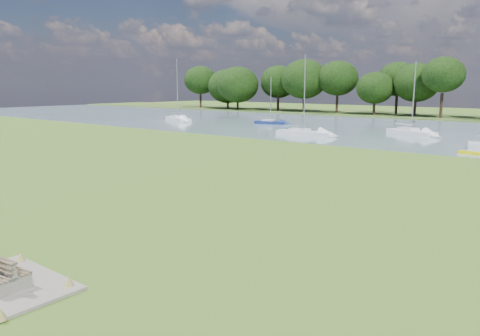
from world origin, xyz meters
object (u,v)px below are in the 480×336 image
Objects in this scene: sailboat_1 at (411,131)px; sailboat_5 at (303,131)px; kayak at (474,153)px; sailboat_0 at (178,118)px; sailboat_3 at (270,121)px.

sailboat_5 is at bearing -114.88° from sailboat_1.
sailboat_5 is at bearing 173.08° from kayak.
sailboat_0 reaches higher than sailboat_1.
sailboat_5 is at bearing 10.04° from sailboat_0.
sailboat_1 reaches higher than sailboat_3.
sailboat_3 is (-31.93, 14.98, 0.29)m from kayak.
sailboat_3 is (15.52, 4.48, -0.11)m from sailboat_0.
sailboat_0 is at bearing 163.72° from sailboat_5.
sailboat_5 reaches higher than sailboat_3.
kayak is 0.27× the size of sailboat_5.
sailboat_5 is (27.71, -6.14, -0.06)m from sailboat_0.
sailboat_5 reaches higher than sailboat_1.
sailboat_0 is 37.72m from sailboat_1.
sailboat_0 is (-47.45, 10.50, 0.40)m from kayak.
sailboat_3 is at bearing 160.41° from kayak.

